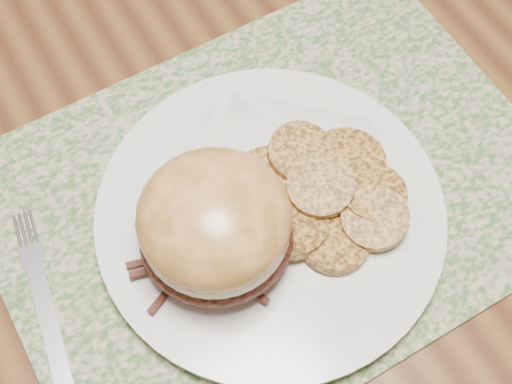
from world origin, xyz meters
TOP-DOWN VIEW (x-y plane):
  - ground at (0.00, 0.00)m, footprint 3.50×3.50m
  - placemat at (0.21, -0.16)m, footprint 0.45×0.33m
  - dinner_plate at (0.20, -0.18)m, footprint 0.26×0.26m
  - pork_sandwich at (0.14, -0.18)m, footprint 0.15×0.14m
  - roasted_potatoes at (0.23, -0.19)m, footprint 0.15×0.15m
  - fork at (0.01, -0.15)m, footprint 0.04×0.16m

SIDE VIEW (x-z plane):
  - ground at x=0.00m, z-range 0.00..0.00m
  - placemat at x=0.21m, z-range 0.75..0.75m
  - fork at x=0.01m, z-range 0.75..0.76m
  - dinner_plate at x=0.20m, z-range 0.75..0.77m
  - roasted_potatoes at x=0.23m, z-range 0.76..0.79m
  - pork_sandwich at x=0.14m, z-range 0.77..0.86m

